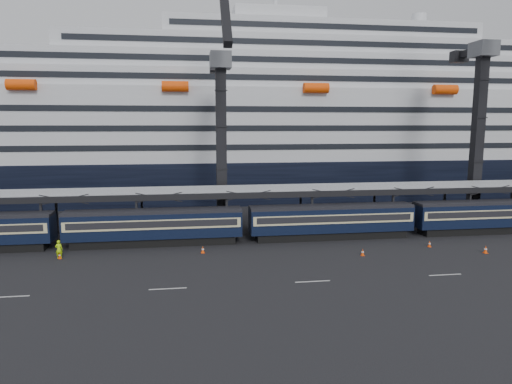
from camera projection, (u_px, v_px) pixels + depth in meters
ground at (442, 261)px, 44.26m from camera, size 260.00×260.00×0.00m
train at (359, 219)px, 53.06m from camera, size 133.05×3.00×4.05m
canopy at (384, 188)px, 57.19m from camera, size 130.00×6.25×5.53m
cruise_ship at (310, 128)px, 87.31m from camera, size 214.09×28.84×34.00m
crane_dark_near at (221, 134)px, 57.87m from camera, size 4.50×17.75×35.08m
crane_dark_mid at (480, 122)px, 61.63m from camera, size 4.50×18.24×39.64m
worker at (59, 249)px, 44.82m from camera, size 0.71×0.49×1.85m
traffic_cone_a at (60, 255)px, 44.87m from camera, size 0.34×0.34×0.67m
traffic_cone_b at (203, 249)px, 46.83m from camera, size 0.37×0.37×0.75m
traffic_cone_c at (363, 252)px, 45.88m from camera, size 0.36×0.36×0.72m
traffic_cone_d at (486, 249)px, 46.76m from camera, size 0.41×0.41×0.82m
traffic_cone_e at (430, 244)px, 49.18m from camera, size 0.34×0.34×0.68m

